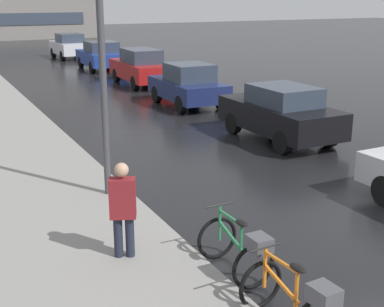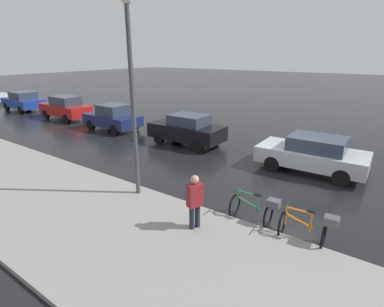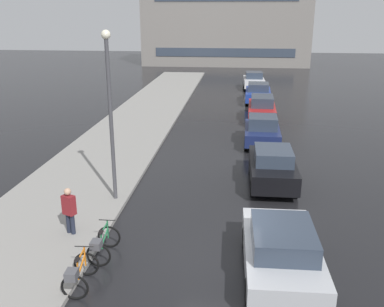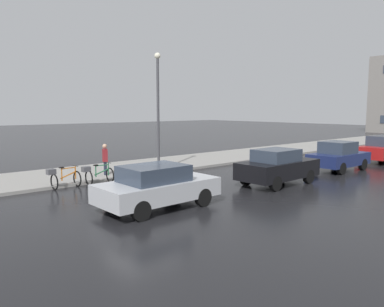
# 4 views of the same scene
# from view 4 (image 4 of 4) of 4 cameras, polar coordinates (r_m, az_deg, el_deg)

# --- Properties ---
(ground_plane) EXTENTS (140.00, 140.00, 0.00)m
(ground_plane) POSITION_cam_4_polar(r_m,az_deg,el_deg) (14.69, -7.96, -6.63)
(ground_plane) COLOR black
(sidewalk_kerb) EXTENTS (4.80, 60.00, 0.14)m
(sidewalk_kerb) POSITION_cam_4_polar(r_m,az_deg,el_deg) (25.48, 3.75, -0.68)
(sidewalk_kerb) COLOR gray
(sidewalk_kerb) RESTS_ON ground
(bicycle_nearest) EXTENTS (0.77, 1.38, 0.96)m
(bicycle_nearest) POSITION_cam_4_polar(r_m,az_deg,el_deg) (16.87, -19.13, -3.48)
(bicycle_nearest) COLOR black
(bicycle_nearest) RESTS_ON ground
(bicycle_second) EXTENTS (0.72, 1.37, 0.97)m
(bicycle_second) POSITION_cam_4_polar(r_m,az_deg,el_deg) (17.34, -14.34, -3.07)
(bicycle_second) COLOR black
(bicycle_second) RESTS_ON ground
(car_silver) EXTENTS (2.04, 4.25, 1.50)m
(car_silver) POSITION_cam_4_polar(r_m,az_deg,el_deg) (12.91, -5.35, -4.97)
(car_silver) COLOR #B2B5BA
(car_silver) RESTS_ON ground
(car_black) EXTENTS (1.84, 4.04, 1.61)m
(car_black) POSITION_cam_4_polar(r_m,az_deg,el_deg) (17.28, 12.91, -1.96)
(car_black) COLOR black
(car_black) RESTS_ON ground
(car_navy) EXTENTS (1.90, 3.76, 1.62)m
(car_navy) POSITION_cam_4_polar(r_m,az_deg,el_deg) (22.16, 21.42, -0.39)
(car_navy) COLOR navy
(car_navy) RESTS_ON ground
(pedestrian) EXTENTS (0.46, 0.38, 1.68)m
(pedestrian) POSITION_cam_4_polar(r_m,az_deg,el_deg) (19.02, -13.11, -0.77)
(pedestrian) COLOR #1E2333
(pedestrian) RESTS_ON ground
(streetlamp) EXTENTS (0.32, 0.32, 6.27)m
(streetlamp) POSITION_cam_4_polar(r_m,az_deg,el_deg) (19.76, -5.21, 7.63)
(streetlamp) COLOR #424247
(streetlamp) RESTS_ON ground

